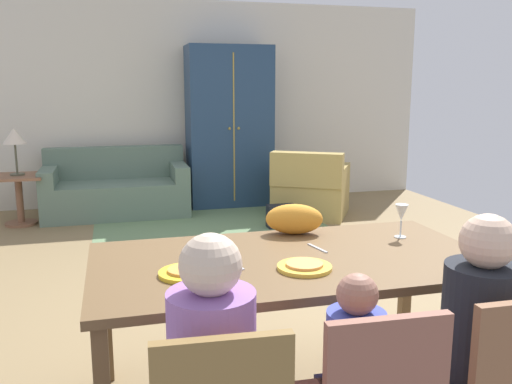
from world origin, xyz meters
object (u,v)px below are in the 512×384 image
object	(u,v)px
cat	(294,219)
side_table	(19,193)
dining_table	(292,270)
table_lamp	(14,138)
plate_near_child	(304,267)
couch	(116,190)
handbag	(281,216)
armchair	(311,190)
wine_glass	(401,214)
plate_near_man	(187,273)
person_woman	(472,358)
armoire	(229,127)

from	to	relation	value
cat	side_table	world-z (taller)	cat
dining_table	table_lamp	distance (m)	4.62
plate_near_child	cat	xyz separation A→B (m)	(0.15, 0.58, 0.08)
plate_near_child	couch	xyz separation A→B (m)	(-0.79, 4.65, -0.47)
handbag	armchair	bearing A→B (deg)	40.98
dining_table	side_table	distance (m)	4.62
dining_table	wine_glass	xyz separation A→B (m)	(0.69, 0.18, 0.20)
couch	cat	bearing A→B (deg)	-76.93
wine_glass	plate_near_man	bearing A→B (deg)	-166.14
person_woman	armoire	world-z (taller)	armoire
plate_near_man	dining_table	bearing A→B (deg)	12.84
armoire	plate_near_man	bearing A→B (deg)	-104.34
armoire	person_woman	bearing A→B (deg)	-91.84
dining_table	couch	distance (m)	4.56
cat	person_woman	bearing A→B (deg)	-53.64
plate_near_child	handbag	distance (m)	3.69
handbag	couch	bearing A→B (deg)	147.15
armchair	side_table	bearing A→B (deg)	172.53
plate_near_child	person_woman	size ratio (longest dim) A/B	0.23
plate_near_child	armoire	size ratio (longest dim) A/B	0.12
armchair	side_table	xyz separation A→B (m)	(-3.40, 0.45, 0.06)
armoire	table_lamp	size ratio (longest dim) A/B	3.89
dining_table	couch	world-z (taller)	couch
wine_glass	person_woman	xyz separation A→B (m)	(-0.16, -0.87, -0.38)
wine_glass	plate_near_child	bearing A→B (deg)	-152.42
armchair	side_table	world-z (taller)	armchair
cat	side_table	size ratio (longest dim) A/B	0.55
dining_table	side_table	xyz separation A→B (m)	(-1.88, 4.21, -0.32)
table_lamp	handbag	world-z (taller)	table_lamp
person_woman	cat	bearing A→B (deg)	109.03
plate_near_man	side_table	world-z (taller)	plate_near_man
plate_near_man	side_table	xyz separation A→B (m)	(-1.35, 4.33, -0.39)
side_table	couch	bearing A→B (deg)	13.36
armchair	couch	bearing A→B (deg)	163.08
armoire	side_table	bearing A→B (deg)	-169.73
couch	plate_near_child	bearing A→B (deg)	-80.31
person_woman	plate_near_child	bearing A→B (deg)	136.00
plate_near_child	wine_glass	xyz separation A→B (m)	(0.69, 0.36, 0.12)
wine_glass	couch	xyz separation A→B (m)	(-1.48, 4.29, -0.59)
plate_near_man	armchair	world-z (taller)	armchair
couch	wine_glass	bearing A→B (deg)	-70.93
cat	plate_near_child	bearing A→B (deg)	-87.07
couch	table_lamp	distance (m)	1.32
cat	side_table	distance (m)	4.34
dining_table	cat	bearing A→B (deg)	69.65
cat	handbag	world-z (taller)	cat
plate_near_man	table_lamp	xyz separation A→B (m)	(-1.35, 4.33, 0.24)
couch	side_table	distance (m)	1.12
cat	table_lamp	xyz separation A→B (m)	(-2.03, 3.81, 0.16)
plate_near_man	handbag	size ratio (longest dim) A/B	0.78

